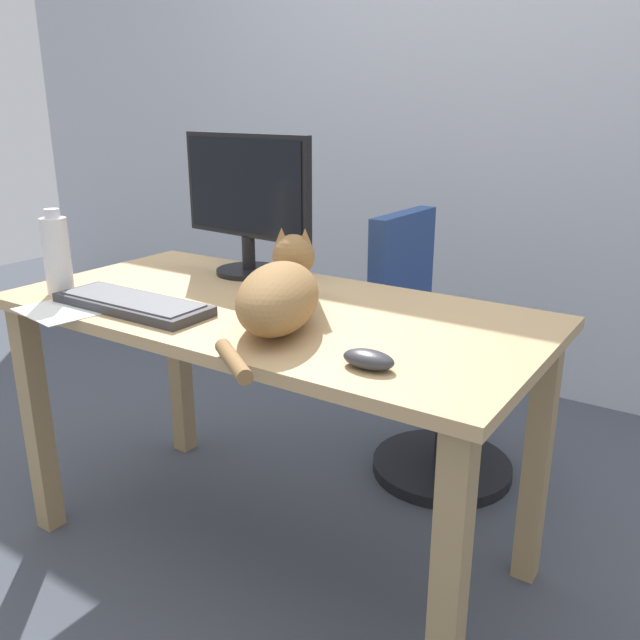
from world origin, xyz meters
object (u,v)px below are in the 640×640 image
object	(u,v)px
monitor	(246,199)
computer_mouse	(369,359)
water_bottle	(57,255)
keyboard	(132,304)
cat	(280,292)
office_chair	(434,368)

from	to	relation	value
monitor	computer_mouse	bearing A→B (deg)	-34.25
monitor	water_bottle	size ratio (longest dim) A/B	2.07
monitor	keyboard	size ratio (longest dim) A/B	1.09
keyboard	computer_mouse	world-z (taller)	computer_mouse
keyboard	cat	bearing A→B (deg)	14.17
cat	water_bottle	xyz separation A→B (m)	(-0.67, -0.11, 0.03)
keyboard	cat	xyz separation A→B (m)	(0.39, 0.10, 0.07)
monitor	keyboard	bearing A→B (deg)	-91.57
cat	water_bottle	size ratio (longest dim) A/B	2.43
cat	computer_mouse	bearing A→B (deg)	-20.84
office_chair	water_bottle	xyz separation A→B (m)	(-0.73, -0.89, 0.47)
keyboard	computer_mouse	distance (m)	0.70
cat	office_chair	bearing A→B (deg)	85.45
monitor	cat	distance (m)	0.54
office_chair	keyboard	bearing A→B (deg)	-117.46
computer_mouse	cat	bearing A→B (deg)	159.16
keyboard	computer_mouse	size ratio (longest dim) A/B	4.00
office_chair	monitor	bearing A→B (deg)	-136.07
monitor	computer_mouse	distance (m)	0.85
monitor	computer_mouse	xyz separation A→B (m)	(0.68, -0.47, -0.21)
cat	monitor	bearing A→B (deg)	137.44
office_chair	monitor	size ratio (longest dim) A/B	1.87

